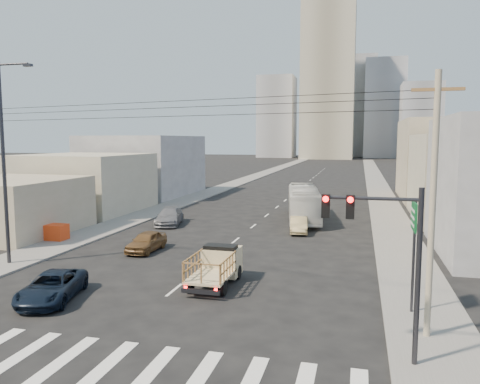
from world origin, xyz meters
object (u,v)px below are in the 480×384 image
at_px(green_sign, 414,229).
at_px(streetlamp_left, 5,158).
at_px(flatbed_pickup, 216,264).
at_px(utility_pole, 433,203).
at_px(crate_stack, 54,232).
at_px(city_bus, 304,203).
at_px(sedan_tan, 299,225).
at_px(navy_pickup, 52,287).
at_px(sedan_grey, 169,217).
at_px(sedan_brown, 146,241).
at_px(traffic_signal, 386,245).

height_order(green_sign, streetlamp_left, streetlamp_left).
height_order(flatbed_pickup, utility_pole, utility_pole).
relative_size(utility_pole, crate_stack, 5.56).
distance_m(city_bus, sedan_tan, 6.28).
relative_size(navy_pickup, crate_stack, 2.59).
relative_size(green_sign, utility_pole, 0.50).
bearing_deg(streetlamp_left, green_sign, -6.32).
relative_size(sedan_grey, utility_pole, 0.50).
bearing_deg(navy_pickup, city_bus, 56.43).
bearing_deg(sedan_brown, traffic_signal, -39.81).
distance_m(city_bus, sedan_brown, 17.55).
height_order(navy_pickup, streetlamp_left, streetlamp_left).
height_order(streetlamp_left, crate_stack, streetlamp_left).
bearing_deg(sedan_grey, sedan_brown, -88.68).
bearing_deg(streetlamp_left, utility_pole, -12.32).
distance_m(sedan_brown, green_sign, 18.13).
bearing_deg(sedan_brown, navy_pickup, -89.15).
xyz_separation_m(sedan_brown, utility_pole, (16.46, -10.20, 4.51)).
xyz_separation_m(navy_pickup, sedan_brown, (0.02, 10.00, 0.02)).
bearing_deg(sedan_tan, streetlamp_left, -145.32).
height_order(sedan_grey, traffic_signal, traffic_signal).
height_order(navy_pickup, sedan_tan, navy_pickup).
distance_m(navy_pickup, crate_stack, 13.80).
height_order(sedan_tan, crate_stack, sedan_tan).
bearing_deg(traffic_signal, flatbed_pickup, 139.22).
bearing_deg(green_sign, sedan_grey, 136.85).
relative_size(city_bus, traffic_signal, 1.91).
height_order(city_bus, utility_pole, utility_pole).
relative_size(city_bus, sedan_tan, 2.96).
bearing_deg(sedan_brown, crate_stack, 172.24).
distance_m(flatbed_pickup, sedan_grey, 18.01).
bearing_deg(crate_stack, sedan_brown, -8.72).
bearing_deg(crate_stack, sedan_grey, 56.45).
distance_m(city_bus, streetlamp_left, 25.88).
height_order(sedan_brown, sedan_tan, sedan_brown).
xyz_separation_m(utility_pole, streetlamp_left, (-22.89, 5.00, 1.25)).
xyz_separation_m(sedan_grey, traffic_signal, (17.16, -22.40, 3.36)).
xyz_separation_m(green_sign, crate_stack, (-24.16, 8.93, -3.05)).
relative_size(flatbed_pickup, sedan_tan, 1.14).
bearing_deg(city_bus, navy_pickup, -118.23).
relative_size(navy_pickup, sedan_brown, 1.18).
bearing_deg(crate_stack, flatbed_pickup, -25.47).
height_order(traffic_signal, crate_stack, traffic_signal).
relative_size(sedan_grey, green_sign, 0.99).
height_order(utility_pole, crate_stack, utility_pole).
relative_size(sedan_grey, traffic_signal, 0.83).
relative_size(sedan_tan, streetlamp_left, 0.32).
bearing_deg(navy_pickup, traffic_signal, -24.62).
relative_size(green_sign, crate_stack, 2.78).
distance_m(sedan_grey, crate_stack, 10.15).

